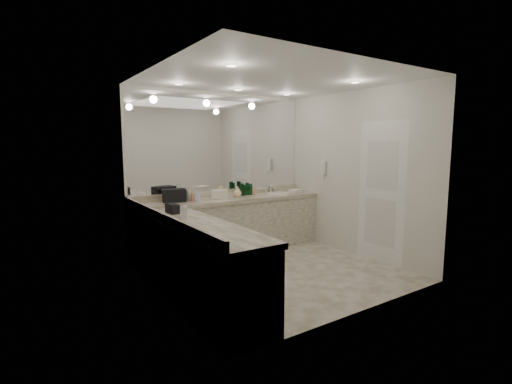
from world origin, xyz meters
TOP-DOWN VIEW (x-y plane):
  - floor at (0.00, 0.00)m, footprint 3.20×3.20m
  - ceiling at (0.00, 0.00)m, footprint 3.20×3.20m
  - wall_back at (0.00, 1.50)m, footprint 3.20×0.02m
  - wall_left at (-1.60, 0.00)m, footprint 0.02×3.00m
  - wall_right at (1.60, 0.00)m, footprint 0.02×3.00m
  - vanity_back_base at (0.00, 1.20)m, footprint 3.20×0.60m
  - vanity_back_top at (0.00, 1.19)m, footprint 3.20×0.64m
  - vanity_left_base at (-1.30, -0.30)m, footprint 0.60×2.40m
  - vanity_left_top at (-1.29, -0.30)m, footprint 0.64×2.42m
  - backsplash_back at (0.00, 1.48)m, footprint 3.20×0.04m
  - backsplash_left at (-1.58, 0.00)m, footprint 0.04×3.00m
  - mirror_back at (0.00, 1.49)m, footprint 3.12×0.01m
  - mirror_left at (-1.59, 0.00)m, footprint 0.01×2.92m
  - sink at (0.95, 1.20)m, footprint 0.44×0.44m
  - faucet at (0.95, 1.41)m, footprint 0.24×0.16m
  - wall_phone at (1.56, 0.70)m, footprint 0.06×0.10m
  - door at (1.59, -0.50)m, footprint 0.02×0.82m
  - black_toiletry_bag at (-0.94, 1.27)m, footprint 0.38×0.29m
  - black_bag_spill at (-1.30, 0.41)m, footprint 0.12×0.22m
  - cream_cosmetic_case at (-0.22, 1.18)m, footprint 0.29×0.23m
  - hand_towel at (1.35, 1.19)m, footprint 0.27×0.20m
  - lotion_left at (-1.30, 0.01)m, footprint 0.07×0.07m
  - soap_bottle_a at (-0.70, 1.27)m, footprint 0.10×0.10m
  - soap_bottle_b at (-0.61, 1.17)m, footprint 0.10×0.10m
  - soap_bottle_c at (0.12, 1.20)m, footprint 0.17×0.17m
  - green_bottle_0 at (0.32, 1.30)m, footprint 0.07×0.07m
  - green_bottle_1 at (0.28, 1.31)m, footprint 0.07×0.07m
  - green_bottle_2 at (0.41, 1.34)m, footprint 0.06×0.06m
  - green_bottle_3 at (0.45, 1.31)m, footprint 0.07×0.07m
  - amenity_bottle_0 at (0.50, 1.24)m, footprint 0.04×0.04m
  - amenity_bottle_1 at (-0.66, 1.18)m, footprint 0.06×0.06m
  - amenity_bottle_2 at (-0.70, 1.15)m, footprint 0.04×0.04m
  - amenity_bottle_3 at (-0.88, 1.32)m, footprint 0.05×0.05m
  - amenity_bottle_4 at (-0.65, 1.35)m, footprint 0.06×0.06m
  - amenity_bottle_5 at (-0.33, 1.20)m, footprint 0.05×0.05m

SIDE VIEW (x-z plane):
  - floor at x=0.00m, z-range 0.00..0.00m
  - vanity_back_base at x=0.00m, z-range 0.00..0.84m
  - vanity_left_base at x=-1.30m, z-range 0.00..0.84m
  - vanity_back_top at x=0.00m, z-range 0.84..0.90m
  - vanity_left_top at x=-1.29m, z-range 0.84..0.90m
  - sink at x=0.95m, z-range 0.88..0.91m
  - hand_towel at x=1.35m, z-range 0.90..0.94m
  - backsplash_back at x=0.00m, z-range 0.90..1.00m
  - backsplash_left at x=-1.58m, z-range 0.90..1.00m
  - amenity_bottle_4 at x=-0.65m, z-range 0.90..1.01m
  - amenity_bottle_0 at x=0.50m, z-range 0.90..1.01m
  - amenity_bottle_2 at x=-0.70m, z-range 0.90..1.01m
  - black_bag_spill at x=-1.30m, z-range 0.90..1.02m
  - amenity_bottle_5 at x=-0.33m, z-range 0.90..1.02m
  - amenity_bottle_3 at x=-0.88m, z-range 0.90..1.02m
  - amenity_bottle_1 at x=-0.66m, z-range 0.90..1.04m
  - faucet at x=0.95m, z-range 0.90..1.04m
  - cream_cosmetic_case at x=-0.22m, z-range 0.90..1.04m
  - lotion_left at x=-1.30m, z-range 0.90..1.06m
  - soap_bottle_c at x=0.12m, z-range 0.90..1.07m
  - green_bottle_0 at x=0.32m, z-range 0.90..1.08m
  - green_bottle_3 at x=0.45m, z-range 0.90..1.09m
  - black_toiletry_bag at x=-0.94m, z-range 0.90..1.09m
  - soap_bottle_b at x=-0.61m, z-range 0.90..1.10m
  - green_bottle_1 at x=0.28m, z-range 0.90..1.10m
  - green_bottle_2 at x=0.41m, z-range 0.90..1.11m
  - soap_bottle_a at x=-0.70m, z-range 0.90..1.11m
  - door at x=1.59m, z-range 0.00..2.10m
  - wall_back at x=0.00m, z-range 0.00..2.60m
  - wall_left at x=-1.60m, z-range 0.00..2.60m
  - wall_right at x=1.60m, z-range 0.00..2.60m
  - wall_phone at x=1.56m, z-range 1.23..1.47m
  - mirror_back at x=0.00m, z-range 1.00..2.55m
  - mirror_left at x=-1.59m, z-range 1.00..2.55m
  - ceiling at x=0.00m, z-range 2.60..2.60m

